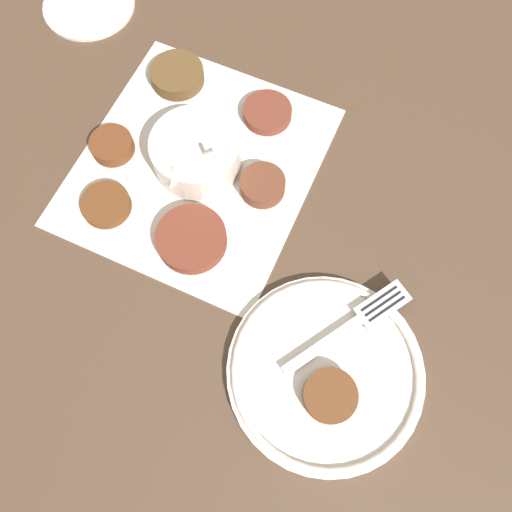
% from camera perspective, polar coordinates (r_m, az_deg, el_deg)
% --- Properties ---
extents(ground_plane, '(4.00, 4.00, 0.00)m').
position_cam_1_polar(ground_plane, '(0.66, -4.88, 8.50)').
color(ground_plane, '#4C3828').
extents(napkin, '(0.32, 0.30, 0.00)m').
position_cam_1_polar(napkin, '(0.67, -6.76, 10.24)').
color(napkin, silver).
rests_on(napkin, ground_plane).
extents(sauce_bowl, '(0.12, 0.11, 0.09)m').
position_cam_1_polar(sauce_bowl, '(0.65, -6.88, 11.50)').
color(sauce_bowl, silver).
rests_on(sauce_bowl, napkin).
extents(fritter_0, '(0.07, 0.07, 0.01)m').
position_cam_1_polar(fritter_0, '(0.70, 1.31, 16.07)').
color(fritter_0, brown).
rests_on(fritter_0, napkin).
extents(fritter_1, '(0.07, 0.07, 0.02)m').
position_cam_1_polar(fritter_1, '(0.74, -8.99, 19.75)').
color(fritter_1, brown).
rests_on(fritter_1, napkin).
extents(fritter_2, '(0.06, 0.06, 0.01)m').
position_cam_1_polar(fritter_2, '(0.66, -16.78, 5.64)').
color(fritter_2, brown).
rests_on(fritter_2, napkin).
extents(fritter_3, '(0.06, 0.06, 0.02)m').
position_cam_1_polar(fritter_3, '(0.64, 0.76, 8.09)').
color(fritter_3, brown).
rests_on(fritter_3, napkin).
extents(fritter_4, '(0.09, 0.09, 0.02)m').
position_cam_1_polar(fritter_4, '(0.61, -7.39, 1.95)').
color(fritter_4, brown).
rests_on(fritter_4, napkin).
extents(fritter_5, '(0.06, 0.06, 0.02)m').
position_cam_1_polar(fritter_5, '(0.69, -16.13, 12.04)').
color(fritter_5, brown).
rests_on(fritter_5, napkin).
extents(serving_plate, '(0.22, 0.22, 0.02)m').
position_cam_1_polar(serving_plate, '(0.58, 7.94, -12.95)').
color(serving_plate, silver).
rests_on(serving_plate, ground_plane).
extents(fritter_on_plate, '(0.06, 0.06, 0.01)m').
position_cam_1_polar(fritter_on_plate, '(0.56, 8.47, -15.49)').
color(fritter_on_plate, brown).
rests_on(fritter_on_plate, serving_plate).
extents(fork, '(0.16, 0.11, 0.00)m').
position_cam_1_polar(fork, '(0.58, 11.73, -7.19)').
color(fork, silver).
rests_on(fork, serving_plate).
extents(extra_saucer, '(0.14, 0.14, 0.01)m').
position_cam_1_polar(extra_saucer, '(0.88, -18.59, 25.65)').
color(extra_saucer, silver).
rests_on(extra_saucer, ground_plane).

